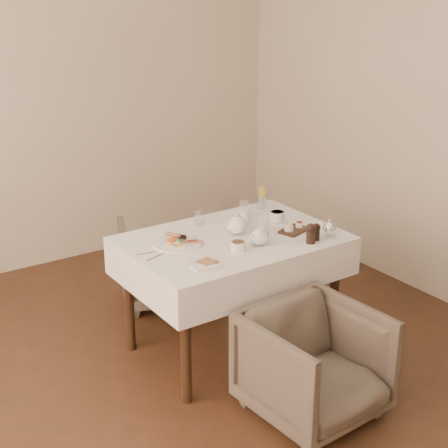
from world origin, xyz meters
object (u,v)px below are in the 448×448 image
teapot_centre (237,224)px  armchair_far (164,262)px  table (232,255)px  breakfast_plate (177,242)px  armchair_near (314,365)px

teapot_centre → armchair_far: bearing=100.7°
table → breakfast_plate: breakfast_plate is taller
armchair_far → teapot_centre: size_ratio=3.76×
teapot_centre → table: bearing=-144.5°
breakfast_plate → teapot_centre: size_ratio=1.72×
armchair_near → armchair_far: 1.66m
armchair_far → teapot_centre: (0.06, -0.82, 0.53)m
armchair_far → teapot_centre: 0.98m
armchair_near → breakfast_plate: bearing=104.7°
table → breakfast_plate: size_ratio=4.40×
armchair_far → teapot_centre: bearing=117.1°
table → armchair_far: (-0.00, 0.85, -0.35)m
armchair_near → teapot_centre: size_ratio=3.91×
armchair_far → breakfast_plate: breakfast_plate is taller
armchair_near → armchair_far: armchair_near is taller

